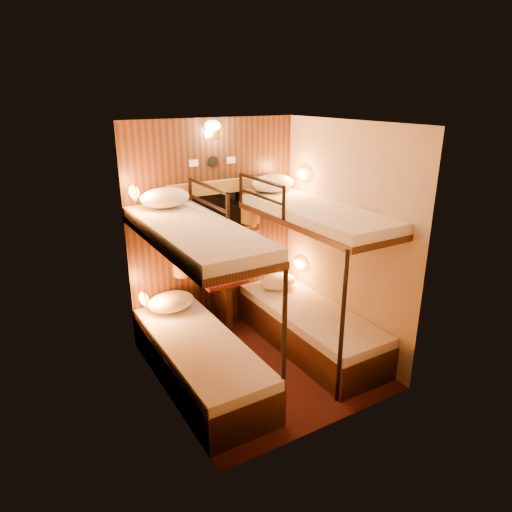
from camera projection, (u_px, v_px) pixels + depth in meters
floor at (262, 365)px, 4.69m from camera, size 2.10×2.10×0.00m
ceiling at (263, 123)px, 3.87m from camera, size 2.10×2.10×0.00m
wall_back at (214, 228)px, 5.13m from camera, size 2.40×0.00×2.40m
wall_front at (335, 296)px, 3.43m from camera, size 2.40×0.00×2.40m
wall_left at (160, 276)px, 3.80m from camera, size 0.00×2.40×2.40m
wall_right at (344, 239)px, 4.76m from camera, size 0.00×2.40×2.40m
back_panel at (214, 229)px, 5.12m from camera, size 2.00×0.03×2.40m
bunk_left at (199, 330)px, 4.24m from camera, size 0.72×1.90×1.82m
bunk_right at (310, 300)px, 4.87m from camera, size 0.72×1.90×1.82m
window at (215, 231)px, 5.10m from camera, size 1.00×0.12×0.79m
curtains at (217, 225)px, 5.05m from camera, size 1.10×0.22×1.00m
back_fixtures at (213, 133)px, 4.74m from camera, size 0.54×0.09×0.48m
reading_lamps at (228, 233)px, 4.83m from camera, size 2.00×0.20×1.25m
table at (223, 298)px, 5.24m from camera, size 0.50×0.34×0.66m
bottle_left at (216, 272)px, 5.10m from camera, size 0.07×0.07×0.24m
bottle_right at (222, 270)px, 5.11m from camera, size 0.07×0.07×0.26m
sachet_a at (230, 277)px, 5.22m from camera, size 0.09×0.08×0.01m
sachet_b at (235, 275)px, 5.27m from camera, size 0.06×0.05×0.00m
pillow_lower_left at (171, 302)px, 4.82m from camera, size 0.50×0.36×0.20m
pillow_lower_right at (278, 281)px, 5.38m from camera, size 0.44×0.31×0.17m
pillow_upper_left at (165, 198)px, 4.41m from camera, size 0.49×0.35×0.19m
pillow_upper_right at (273, 183)px, 5.11m from camera, size 0.50×0.36×0.20m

